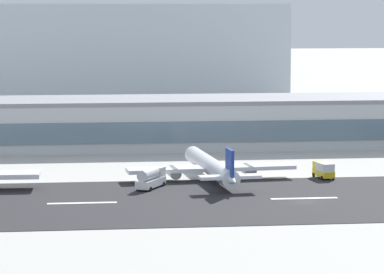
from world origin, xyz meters
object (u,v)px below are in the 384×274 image
at_px(terminal_building, 193,122).
at_px(distant_hotel_block, 139,54).
at_px(airliner_navy_tail_gate_1, 212,167).
at_px(service_fuel_truck_0, 151,178).
at_px(service_box_truck_2, 323,170).

bearing_deg(terminal_building, distant_hotel_block, 92.93).
xyz_separation_m(airliner_navy_tail_gate_1, service_fuel_truck_0, (-12.63, -7.80, -0.55)).
height_order(distant_hotel_block, airliner_navy_tail_gate_1, distant_hotel_block).
height_order(terminal_building, airliner_navy_tail_gate_1, terminal_building).
bearing_deg(service_box_truck_2, distant_hotel_block, -0.79).
relative_size(distant_hotel_block, airliner_navy_tail_gate_1, 2.61).
height_order(terminal_building, service_box_truck_2, terminal_building).
height_order(terminal_building, service_fuel_truck_0, terminal_building).
xyz_separation_m(terminal_building, service_fuel_truck_0, (-14.65, -58.14, -3.97)).
relative_size(terminal_building, service_box_truck_2, 22.48).
bearing_deg(distant_hotel_block, airliner_navy_tail_gate_1, -88.65).
xyz_separation_m(terminal_building, service_box_truck_2, (20.25, -50.46, -4.21)).
bearing_deg(terminal_building, airliner_navy_tail_gate_1, -92.30).
height_order(distant_hotel_block, service_fuel_truck_0, distant_hotel_block).
distance_m(distant_hotel_block, airliner_navy_tail_gate_1, 167.26).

